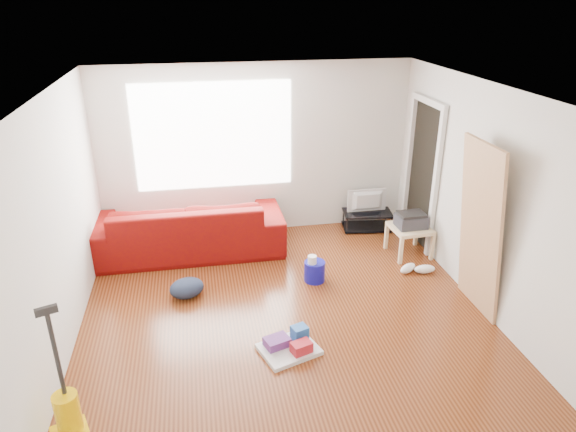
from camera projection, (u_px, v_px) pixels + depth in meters
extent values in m
cube|color=#4A1E0C|center=(288.00, 324.00, 5.67)|extent=(4.50, 5.00, 0.01)
cube|color=white|center=(288.00, 95.00, 4.66)|extent=(4.50, 5.00, 0.01)
cube|color=silver|center=(256.00, 151.00, 7.41)|extent=(4.50, 0.01, 2.50)
cube|color=silver|center=(368.00, 398.00, 2.91)|extent=(4.50, 0.01, 2.50)
cube|color=silver|center=(51.00, 239.00, 4.79)|extent=(0.01, 5.00, 2.50)
cube|color=silver|center=(492.00, 205.00, 5.54)|extent=(0.01, 5.00, 2.50)
cube|color=white|center=(214.00, 136.00, 7.19)|extent=(2.20, 0.01, 1.50)
cube|color=silver|center=(435.00, 187.00, 6.76)|extent=(0.06, 0.08, 2.00)
cube|color=silver|center=(408.00, 166.00, 7.57)|extent=(0.06, 0.08, 2.00)
cube|color=silver|center=(429.00, 101.00, 6.75)|extent=(0.06, 0.98, 0.08)
cube|color=black|center=(423.00, 176.00, 7.17)|extent=(0.01, 0.86, 1.98)
imported|color=#580508|center=(190.00, 251.00, 7.25)|extent=(2.62, 1.02, 0.76)
cube|color=black|center=(366.00, 227.00, 7.93)|extent=(0.78, 0.51, 0.03)
cube|color=black|center=(367.00, 213.00, 7.84)|extent=(0.78, 0.51, 0.03)
cylinder|color=black|center=(347.00, 226.00, 7.71)|extent=(0.03, 0.03, 0.27)
cylinder|color=black|center=(343.00, 216.00, 8.03)|extent=(0.03, 0.03, 0.27)
cylinder|color=black|center=(391.00, 225.00, 7.74)|extent=(0.03, 0.03, 0.27)
cylinder|color=black|center=(386.00, 215.00, 8.07)|extent=(0.03, 0.03, 0.27)
imported|color=black|center=(368.00, 202.00, 7.76)|extent=(0.61, 0.08, 0.35)
cube|color=beige|center=(410.00, 228.00, 7.02)|extent=(0.54, 0.54, 0.05)
cube|color=beige|center=(401.00, 251.00, 6.84)|extent=(0.05, 0.05, 0.37)
cube|color=beige|center=(386.00, 237.00, 7.25)|extent=(0.05, 0.05, 0.37)
cube|color=beige|center=(432.00, 247.00, 6.95)|extent=(0.05, 0.05, 0.37)
cube|color=beige|center=(416.00, 233.00, 7.36)|extent=(0.05, 0.05, 0.37)
cube|color=#2B2C33|center=(411.00, 221.00, 6.98)|extent=(0.40, 0.31, 0.17)
cube|color=black|center=(412.00, 214.00, 6.93)|extent=(0.36, 0.27, 0.04)
cylinder|color=#101090|center=(314.00, 280.00, 6.52)|extent=(0.33, 0.33, 0.26)
cylinder|color=white|center=(312.00, 269.00, 6.42)|extent=(0.11, 0.11, 0.10)
cube|color=silver|center=(289.00, 349.00, 5.23)|extent=(0.67, 0.60, 0.04)
cube|color=#B01C27|center=(301.00, 347.00, 5.13)|extent=(0.23, 0.19, 0.11)
cube|color=#5C2A75|center=(277.00, 342.00, 5.23)|extent=(0.29, 0.25, 0.09)
cube|color=#1E53A2|center=(300.00, 333.00, 5.31)|extent=(0.19, 0.18, 0.16)
ellipsoid|color=#151D31|center=(187.00, 296.00, 6.18)|extent=(0.50, 0.45, 0.23)
ellipsoid|color=white|center=(408.00, 268.00, 6.68)|extent=(0.30, 0.25, 0.11)
ellipsoid|color=white|center=(425.00, 269.00, 6.66)|extent=(0.28, 0.14, 0.11)
cylinder|color=#E9B200|center=(68.00, 412.00, 4.01)|extent=(0.19, 0.19, 0.34)
cylinder|color=black|center=(56.00, 355.00, 3.83)|extent=(0.04, 0.04, 0.73)
cube|color=black|center=(46.00, 311.00, 3.67)|extent=(0.16, 0.09, 0.06)
cube|color=tan|center=(468.00, 306.00, 5.99)|extent=(0.25, 0.79, 1.97)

